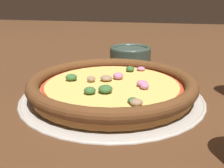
# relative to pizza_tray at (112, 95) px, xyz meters

# --- Properties ---
(ground_plane) EXTENTS (3.00, 3.00, 0.00)m
(ground_plane) POSITION_rel_pizza_tray_xyz_m (0.00, 0.00, -0.00)
(ground_plane) COLOR #4C2D19
(pizza_tray) EXTENTS (0.36, 0.36, 0.01)m
(pizza_tray) POSITION_rel_pizza_tray_xyz_m (0.00, 0.00, 0.00)
(pizza_tray) COLOR #B7B2A8
(pizza_tray) RESTS_ON ground_plane
(pizza) EXTENTS (0.33, 0.33, 0.04)m
(pizza) POSITION_rel_pizza_tray_xyz_m (0.00, -0.00, 0.02)
(pizza) COLOR #A86B33
(pizza) RESTS_ON pizza_tray
(bowl_near) EXTENTS (0.12, 0.12, 0.05)m
(bowl_near) POSITION_rel_pizza_tray_xyz_m (-0.01, 0.28, 0.02)
(bowl_near) COLOR #334238
(bowl_near) RESTS_ON ground_plane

